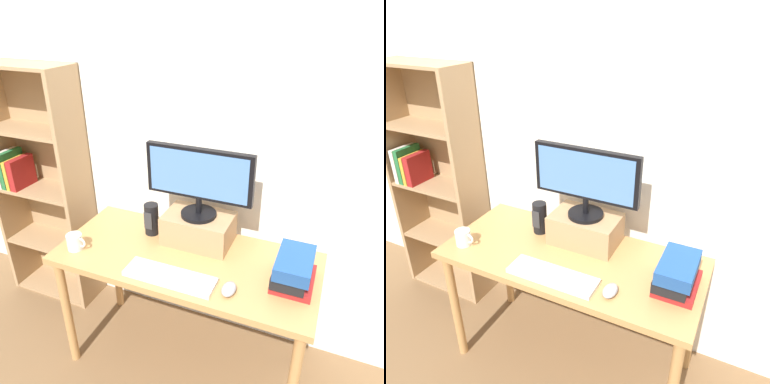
{
  "view_description": "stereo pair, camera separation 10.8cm",
  "coord_description": "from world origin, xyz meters",
  "views": [
    {
      "loc": [
        0.64,
        -1.46,
        1.95
      ],
      "look_at": [
        0.01,
        0.06,
        1.12
      ],
      "focal_mm": 35.0,
      "sensor_mm": 36.0,
      "label": 1
    },
    {
      "loc": [
        0.74,
        -1.42,
        1.95
      ],
      "look_at": [
        0.01,
        0.06,
        1.12
      ],
      "focal_mm": 35.0,
      "sensor_mm": 36.0,
      "label": 2
    }
  ],
  "objects": [
    {
      "name": "computer_monitor",
      "position": [
        0.01,
        0.15,
        1.16
      ],
      "size": [
        0.57,
        0.19,
        0.38
      ],
      "color": "black",
      "rests_on": "riser_box"
    },
    {
      "name": "book_stack",
      "position": [
        0.55,
        -0.0,
        0.85
      ],
      "size": [
        0.19,
        0.27,
        0.15
      ],
      "color": "maroon",
      "rests_on": "desk"
    },
    {
      "name": "back_wall",
      "position": [
        0.0,
        0.42,
        1.3
      ],
      "size": [
        7.0,
        0.08,
        2.6
      ],
      "color": "silver",
      "rests_on": "ground_plane"
    },
    {
      "name": "computer_mouse",
      "position": [
        0.29,
        -0.18,
        0.79
      ],
      "size": [
        0.06,
        0.1,
        0.04
      ],
      "color": "#99999E",
      "rests_on": "desk"
    },
    {
      "name": "keyboard",
      "position": [
        -0.0,
        -0.2,
        0.79
      ],
      "size": [
        0.45,
        0.14,
        0.02
      ],
      "color": "silver",
      "rests_on": "desk"
    },
    {
      "name": "bookshelf_unit",
      "position": [
        -1.18,
        0.27,
        0.84
      ],
      "size": [
        0.65,
        0.28,
        1.65
      ],
      "color": "tan",
      "rests_on": "ground_plane"
    },
    {
      "name": "coffee_mug",
      "position": [
        -0.57,
        -0.17,
        0.82
      ],
      "size": [
        0.11,
        0.08,
        0.09
      ],
      "color": "white",
      "rests_on": "desk"
    },
    {
      "name": "desk",
      "position": [
        0.0,
        0.0,
        0.68
      ],
      "size": [
        1.37,
        0.61,
        0.77
      ],
      "color": "#B7844C",
      "rests_on": "ground_plane"
    },
    {
      "name": "riser_box",
      "position": [
        0.01,
        0.15,
        0.86
      ],
      "size": [
        0.37,
        0.24,
        0.16
      ],
      "color": "#A87F56",
      "rests_on": "desk"
    },
    {
      "name": "desk_speaker",
      "position": [
        -0.27,
        0.13,
        0.87
      ],
      "size": [
        0.08,
        0.08,
        0.18
      ],
      "color": "black",
      "rests_on": "desk"
    },
    {
      "name": "ground_plane",
      "position": [
        0.0,
        0.0,
        0.0
      ],
      "size": [
        12.0,
        12.0,
        0.0
      ],
      "primitive_type": "plane",
      "color": "brown"
    }
  ]
}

